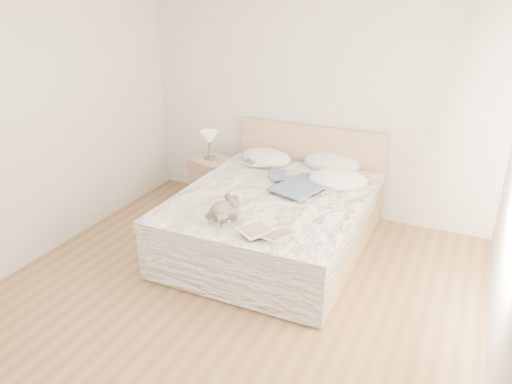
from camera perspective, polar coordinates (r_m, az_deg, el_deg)
floor at (r=4.21m, az=-4.27°, el=-13.33°), size 4.00×4.50×0.00m
wall_back at (r=5.57m, az=6.71°, el=11.13°), size 4.00×0.02×2.70m
wall_left at (r=4.85m, az=-26.14°, el=7.12°), size 0.02×4.50×2.70m
bed at (r=4.97m, az=2.25°, el=-3.03°), size 1.72×2.14×1.00m
nightstand at (r=5.96m, az=-4.88°, el=1.23°), size 0.55×0.52×0.56m
table_lamp at (r=5.81m, az=-5.34°, el=6.04°), size 0.22×0.22×0.33m
pillow_left at (r=5.66m, az=1.21°, el=4.00°), size 0.71×0.59×0.18m
pillow_middle at (r=5.53m, az=8.62°, el=3.29°), size 0.72×0.57×0.19m
pillow_right at (r=5.07m, az=9.33°, el=1.37°), size 0.67×0.53×0.18m
blouse at (r=4.90m, az=5.17°, el=0.68°), size 0.80×0.83×0.03m
photo_book at (r=5.50m, az=0.30°, el=3.33°), size 0.37×0.28×0.03m
childrens_book at (r=4.00m, az=1.34°, el=-4.69°), size 0.49×0.43×0.03m
teddy_bear at (r=4.24m, az=-4.03°, el=-2.70°), size 0.24×0.32×0.16m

